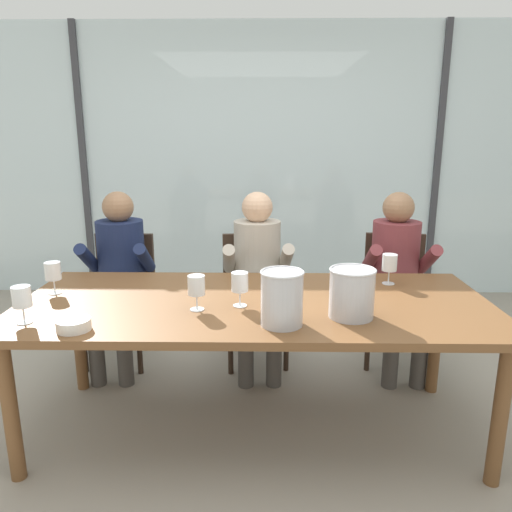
% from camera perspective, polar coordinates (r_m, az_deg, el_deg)
% --- Properties ---
extents(ground, '(14.00, 14.00, 0.00)m').
position_cam_1_polar(ground, '(3.71, 0.16, -11.00)').
color(ground, '#9E9384').
extents(window_glass_panel, '(7.62, 0.03, 2.60)m').
position_cam_1_polar(window_glass_panel, '(4.79, 0.41, 10.82)').
color(window_glass_panel, silver).
rests_on(window_glass_panel, ground).
extents(window_mullion_left, '(0.06, 0.06, 2.60)m').
position_cam_1_polar(window_mullion_left, '(5.08, -19.63, 10.21)').
color(window_mullion_left, '#38383D').
rests_on(window_mullion_left, ground).
extents(window_mullion_right, '(0.06, 0.06, 2.60)m').
position_cam_1_polar(window_mullion_right, '(5.05, 20.56, 10.11)').
color(window_mullion_right, '#38383D').
rests_on(window_mullion_right, ground).
extents(hillside_vineyard, '(13.62, 2.40, 1.67)m').
position_cam_1_polar(hillside_vineyard, '(8.41, 0.63, 9.05)').
color(hillside_vineyard, '#568942').
rests_on(hillside_vineyard, ground).
extents(dining_table, '(2.42, 1.04, 0.74)m').
position_cam_1_polar(dining_table, '(2.53, -0.13, -6.68)').
color(dining_table, brown).
rests_on(dining_table, ground).
extents(chair_near_curtain, '(0.46, 0.46, 0.89)m').
position_cam_1_polar(chair_near_curtain, '(3.58, -15.51, -3.55)').
color(chair_near_curtain, '#332319').
rests_on(chair_near_curtain, ground).
extents(chair_left_of_center, '(0.50, 0.50, 0.89)m').
position_cam_1_polar(chair_left_of_center, '(3.46, -0.30, -3.65)').
color(chair_left_of_center, '#332319').
rests_on(chair_left_of_center, ground).
extents(chair_center, '(0.49, 0.49, 0.89)m').
position_cam_1_polar(chair_center, '(3.60, 16.01, -3.52)').
color(chair_center, '#332319').
rests_on(chair_center, ground).
extents(person_navy_polo, '(0.47, 0.62, 1.21)m').
position_cam_1_polar(person_navy_polo, '(3.42, -15.87, -1.40)').
color(person_navy_polo, '#192347').
rests_on(person_navy_polo, ground).
extents(person_beige_jumper, '(0.48, 0.63, 1.21)m').
position_cam_1_polar(person_beige_jumper, '(3.27, 0.15, -1.53)').
color(person_beige_jumper, '#B7AD9E').
rests_on(person_beige_jumper, ground).
extents(person_maroon_top, '(0.46, 0.61, 1.21)m').
position_cam_1_polar(person_maroon_top, '(3.40, 16.33, -1.54)').
color(person_maroon_top, brown).
rests_on(person_maroon_top, ground).
extents(ice_bucket_primary, '(0.22, 0.22, 0.23)m').
position_cam_1_polar(ice_bucket_primary, '(2.29, 11.25, -4.23)').
color(ice_bucket_primary, '#B7B7BC').
rests_on(ice_bucket_primary, dining_table).
extents(ice_bucket_secondary, '(0.20, 0.20, 0.25)m').
position_cam_1_polar(ice_bucket_secondary, '(2.16, 3.08, -4.90)').
color(ice_bucket_secondary, '#B7B7BC').
rests_on(ice_bucket_secondary, dining_table).
extents(tasting_bowl, '(0.15, 0.15, 0.05)m').
position_cam_1_polar(tasting_bowl, '(2.28, -20.72, -7.58)').
color(tasting_bowl, silver).
rests_on(tasting_bowl, dining_table).
extents(wine_glass_by_left_taster, '(0.08, 0.08, 0.17)m').
position_cam_1_polar(wine_glass_by_left_taster, '(2.42, -25.92, -4.53)').
color(wine_glass_by_left_taster, silver).
rests_on(wine_glass_by_left_taster, dining_table).
extents(wine_glass_near_bucket, '(0.08, 0.08, 0.17)m').
position_cam_1_polar(wine_glass_near_bucket, '(2.85, 15.48, -0.92)').
color(wine_glass_near_bucket, silver).
rests_on(wine_glass_near_bucket, dining_table).
extents(wine_glass_center_pour, '(0.08, 0.08, 0.17)m').
position_cam_1_polar(wine_glass_center_pour, '(2.36, -7.05, -3.63)').
color(wine_glass_center_pour, silver).
rests_on(wine_glass_center_pour, dining_table).
extents(wine_glass_by_right_taster, '(0.08, 0.08, 0.17)m').
position_cam_1_polar(wine_glass_by_right_taster, '(2.39, -1.93, -3.15)').
color(wine_glass_by_right_taster, silver).
rests_on(wine_glass_by_right_taster, dining_table).
extents(wine_glass_spare_empty, '(0.08, 0.08, 0.17)m').
position_cam_1_polar(wine_glass_spare_empty, '(2.80, -22.84, -1.80)').
color(wine_glass_spare_empty, silver).
rests_on(wine_glass_spare_empty, dining_table).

